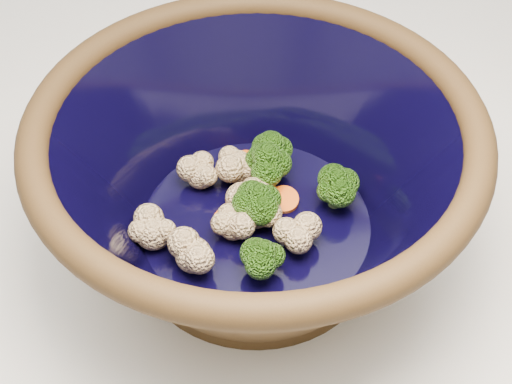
# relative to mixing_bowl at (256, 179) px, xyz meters

# --- Properties ---
(mixing_bowl) EXTENTS (0.47, 0.47, 0.16)m
(mixing_bowl) POSITION_rel_mixing_bowl_xyz_m (0.00, 0.00, 0.00)
(mixing_bowl) COLOR black
(mixing_bowl) RESTS_ON counter
(vegetable_pile) EXTENTS (0.20, 0.16, 0.05)m
(vegetable_pile) POSITION_rel_mixing_bowl_xyz_m (0.00, 0.01, -0.03)
(vegetable_pile) COLOR #608442
(vegetable_pile) RESTS_ON mixing_bowl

